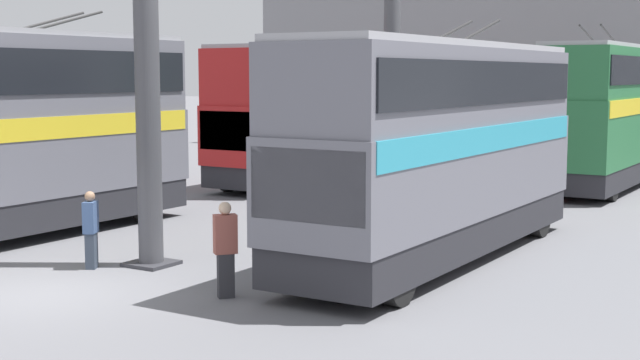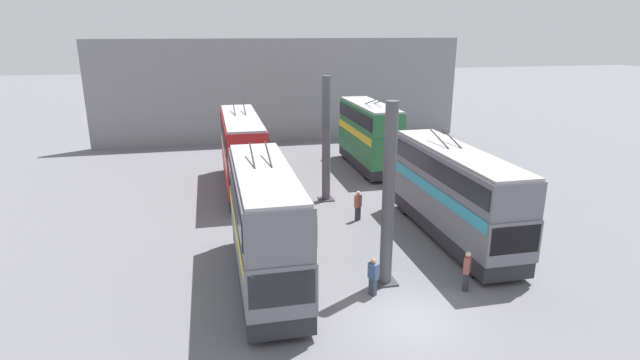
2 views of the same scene
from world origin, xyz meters
name	(u,v)px [view 2 (image 2 of 2)]	position (x,y,z in m)	size (l,w,h in m)	color
ground_plane	(411,320)	(0.00, 0.00, 0.00)	(240.00, 240.00, 0.00)	slate
depot_back_wall	(283,91)	(33.05, 0.00, 4.94)	(0.50, 36.00, 9.88)	gray
support_column_near	(388,199)	(3.01, 0.00, 3.87)	(0.96, 0.96, 7.99)	#4C4C51
support_column_far	(326,142)	(14.41, 0.00, 3.87)	(0.96, 0.96, 7.99)	#4C4C51
bus_left_near	(454,189)	(6.86, -5.06, 2.76)	(11.06, 2.54, 5.45)	black
bus_left_far	(369,132)	(21.24, -5.06, 2.94)	(9.12, 2.54, 5.79)	black
bus_right_near	(265,220)	(4.05, 5.06, 2.97)	(9.59, 2.54, 5.84)	black
bus_right_mid	(242,149)	(17.78, 5.06, 2.91)	(10.92, 2.54, 5.75)	black
person_aisle_foreground	(373,276)	(2.11, 0.87, 0.88)	(0.48, 0.42, 1.67)	#384251
person_by_left_row	(467,270)	(1.62, -3.11, 0.96)	(0.48, 0.45, 1.80)	#2D2D33
person_aisle_midway	(358,205)	(10.44, -0.97, 0.96)	(0.44, 0.48, 1.80)	#2D2D33
oil_drum	(276,189)	(16.13, 3.07, 0.43)	(0.61, 0.61, 0.86)	#235638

